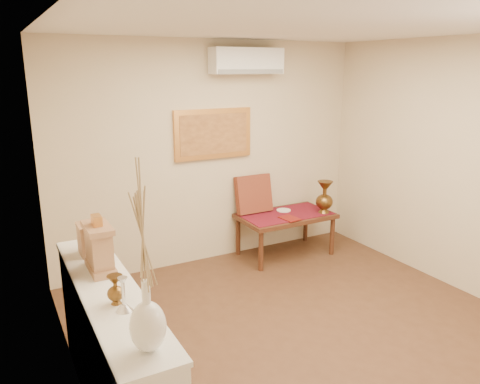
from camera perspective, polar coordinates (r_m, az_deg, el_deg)
floor at (r=4.44m, az=9.99°, el=-17.72°), size 4.50×4.50×0.00m
ceiling at (r=3.76m, az=11.96°, el=19.57°), size 4.50×4.50×0.00m
wall_back at (r=5.75m, az=-3.36°, el=4.65°), size 4.00×0.02×2.70m
wall_left at (r=3.08m, az=-19.53°, el=-5.43°), size 0.02×4.50×2.70m
white_vase at (r=2.33m, az=-11.60°, el=-8.26°), size 0.19×0.19×0.98m
candlestick at (r=2.90m, az=-14.03°, el=-11.99°), size 0.10×0.10×0.21m
brass_urn_small at (r=2.98m, az=-14.97°, el=-10.98°), size 0.11×0.11×0.24m
table_cloth at (r=6.04m, az=5.59°, el=-2.67°), size 1.14×0.59×0.01m
brass_urn_tall at (r=6.09m, az=10.28°, el=-0.20°), size 0.22×0.22×0.50m
plate at (r=6.16m, az=5.34°, el=-2.23°), size 0.18×0.18×0.01m
menu at (r=5.84m, az=6.06°, el=-3.21°), size 0.21×0.27×0.01m
cushion at (r=6.01m, az=1.66°, el=-0.24°), size 0.49×0.20×0.50m
display_ledge at (r=3.49m, az=-15.27°, el=-18.37°), size 0.37×2.02×0.98m
mantel_clock at (r=3.46m, az=-16.79°, el=-6.46°), size 0.17×0.36×0.41m
wooden_chest at (r=3.79m, az=-17.88°, el=-5.44°), size 0.16×0.21×0.24m
low_table at (r=6.06m, az=5.57°, el=-3.30°), size 1.20×0.70×0.55m
painting at (r=5.69m, az=-3.28°, el=7.09°), size 1.00×0.06×0.60m
ac_unit at (r=5.72m, az=0.82°, el=15.68°), size 0.90×0.25×0.30m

